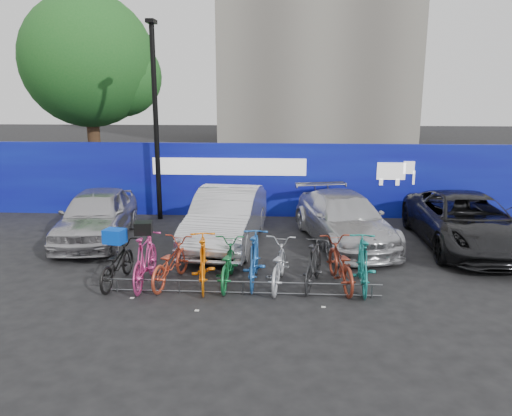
# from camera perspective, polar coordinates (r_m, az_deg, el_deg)

# --- Properties ---
(ground) EXTENTS (100.00, 100.00, 0.00)m
(ground) POSITION_cam_1_polar(r_m,az_deg,el_deg) (10.86, -1.26, -8.64)
(ground) COLOR black
(ground) RESTS_ON ground
(hoarding) EXTENTS (22.00, 0.18, 2.40)m
(hoarding) POSITION_cam_1_polar(r_m,az_deg,el_deg) (16.31, 0.46, 3.23)
(hoarding) COLOR #0C0983
(hoarding) RESTS_ON ground
(tree) EXTENTS (5.40, 5.20, 7.80)m
(tree) POSITION_cam_1_polar(r_m,az_deg,el_deg) (21.51, -17.97, 15.38)
(tree) COLOR #382314
(tree) RESTS_ON ground
(lamppost) EXTENTS (0.25, 0.50, 6.11)m
(lamppost) POSITION_cam_1_polar(r_m,az_deg,el_deg) (15.98, -11.40, 10.23)
(lamppost) COLOR black
(lamppost) RESTS_ON ground
(bike_rack) EXTENTS (5.60, 0.03, 0.30)m
(bike_rack) POSITION_cam_1_polar(r_m,az_deg,el_deg) (10.24, -1.54, -9.05)
(bike_rack) COLOR #595B60
(bike_rack) RESTS_ON ground
(car_0) EXTENTS (2.14, 4.37, 1.43)m
(car_0) POSITION_cam_1_polar(r_m,az_deg,el_deg) (14.38, -17.75, -0.78)
(car_0) COLOR #B0AFB3
(car_0) RESTS_ON ground
(car_1) EXTENTS (1.96, 4.68, 1.50)m
(car_1) POSITION_cam_1_polar(r_m,az_deg,el_deg) (13.32, -3.38, -1.09)
(car_1) COLOR silver
(car_1) RESTS_ON ground
(car_2) EXTENTS (2.89, 4.90, 1.33)m
(car_2) POSITION_cam_1_polar(r_m,az_deg,el_deg) (13.69, 10.02, -1.25)
(car_2) COLOR #B8B8BD
(car_2) RESTS_ON ground
(car_3) EXTENTS (2.38, 5.08, 1.41)m
(car_3) POSITION_cam_1_polar(r_m,az_deg,el_deg) (14.21, 22.91, -1.43)
(car_3) COLOR black
(car_3) RESTS_ON ground
(bike_0) EXTENTS (0.71, 1.77, 0.91)m
(bike_0) POSITION_cam_1_polar(r_m,az_deg,el_deg) (11.12, -15.65, -6.12)
(bike_0) COLOR black
(bike_0) RESTS_ON ground
(bike_1) EXTENTS (0.57, 1.89, 1.13)m
(bike_1) POSITION_cam_1_polar(r_m,az_deg,el_deg) (10.87, -12.55, -5.78)
(bike_1) COLOR #C6337B
(bike_1) RESTS_ON ground
(bike_2) EXTENTS (0.97, 1.89, 0.95)m
(bike_2) POSITION_cam_1_polar(r_m,az_deg,el_deg) (10.88, -9.77, -6.13)
(bike_2) COLOR #B54127
(bike_2) RESTS_ON ground
(bike_3) EXTENTS (0.80, 1.93, 1.12)m
(bike_3) POSITION_cam_1_polar(r_m,az_deg,el_deg) (10.60, -6.08, -6.04)
(bike_3) COLOR orange
(bike_3) RESTS_ON ground
(bike_4) EXTENTS (0.65, 1.80, 0.94)m
(bike_4) POSITION_cam_1_polar(r_m,az_deg,el_deg) (10.70, -3.31, -6.31)
(bike_4) COLOR #146A33
(bike_4) RESTS_ON ground
(bike_5) EXTENTS (0.56, 1.89, 1.13)m
(bike_5) POSITION_cam_1_polar(r_m,az_deg,el_deg) (10.69, -0.19, -5.75)
(bike_5) COLOR #1F55A3
(bike_5) RESTS_ON ground
(bike_6) EXTENTS (0.82, 1.89, 0.96)m
(bike_6) POSITION_cam_1_polar(r_m,az_deg,el_deg) (10.59, 2.54, -6.45)
(bike_6) COLOR #B4B6BC
(bike_6) RESTS_ON ground
(bike_7) EXTENTS (0.85, 1.73, 1.00)m
(bike_7) POSITION_cam_1_polar(r_m,az_deg,el_deg) (10.60, 6.58, -6.39)
(bike_7) COLOR black
(bike_7) RESTS_ON ground
(bike_8) EXTENTS (0.95, 1.97, 0.99)m
(bike_8) POSITION_cam_1_polar(r_m,az_deg,el_deg) (10.72, 9.57, -6.30)
(bike_8) COLOR maroon
(bike_8) RESTS_ON ground
(bike_9) EXTENTS (0.64, 1.90, 1.12)m
(bike_9) POSITION_cam_1_polar(r_m,az_deg,el_deg) (10.65, 12.11, -6.16)
(bike_9) COLOR #197B75
(bike_9) RESTS_ON ground
(cargo_crate) EXTENTS (0.48, 0.41, 0.30)m
(cargo_crate) POSITION_cam_1_polar(r_m,az_deg,el_deg) (10.94, -15.85, -3.12)
(cargo_crate) COLOR #063EC8
(cargo_crate) RESTS_ON bike_0
(cargo_topcase) EXTENTS (0.40, 0.36, 0.26)m
(cargo_topcase) POSITION_cam_1_polar(r_m,az_deg,el_deg) (10.66, -12.74, -2.24)
(cargo_topcase) COLOR black
(cargo_topcase) RESTS_ON bike_1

